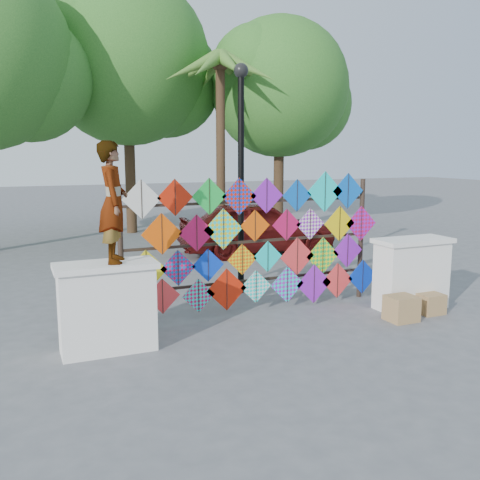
% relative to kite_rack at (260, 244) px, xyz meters
% --- Properties ---
extents(ground, '(80.00, 80.00, 0.00)m').
position_rel_kite_rack_xyz_m(ground, '(-0.12, -0.73, -1.22)').
color(ground, slate).
rests_on(ground, ground).
extents(parapet_left, '(1.40, 0.65, 1.28)m').
position_rel_kite_rack_xyz_m(parapet_left, '(-2.82, -0.93, -0.57)').
color(parapet_left, white).
rests_on(parapet_left, ground).
extents(parapet_right, '(1.40, 0.65, 1.28)m').
position_rel_kite_rack_xyz_m(parapet_right, '(2.58, -0.93, -0.57)').
color(parapet_right, white).
rests_on(parapet_right, ground).
extents(kite_rack, '(4.91, 0.24, 2.46)m').
position_rel_kite_rack_xyz_m(kite_rack, '(0.00, 0.00, 0.00)').
color(kite_rack, black).
rests_on(kite_rack, ground).
extents(tree_mid, '(6.30, 5.60, 8.61)m').
position_rel_kite_rack_xyz_m(tree_mid, '(-0.01, 10.30, 4.56)').
color(tree_mid, '#49361F').
rests_on(tree_mid, ground).
extents(tree_east, '(5.40, 4.80, 7.42)m').
position_rel_kite_rack_xyz_m(tree_east, '(4.97, 8.80, 3.77)').
color(tree_east, '#49361F').
rests_on(tree_east, ground).
extents(palm_tree, '(3.62, 3.62, 5.83)m').
position_rel_kite_rack_xyz_m(palm_tree, '(2.08, 7.27, 3.74)').
color(palm_tree, '#49361F').
rests_on(palm_tree, ground).
extents(vendor_woman, '(0.53, 0.68, 1.67)m').
position_rel_kite_rack_xyz_m(vendor_woman, '(-2.68, -0.93, 0.90)').
color(vendor_woman, '#99999E').
rests_on(vendor_woman, parapet_left).
extents(sedan, '(4.46, 2.09, 1.48)m').
position_rel_kite_rack_xyz_m(sedan, '(2.29, 5.02, -0.48)').
color(sedan, '#520F0E').
rests_on(sedan, ground).
extents(lamppost, '(0.28, 0.28, 4.46)m').
position_rel_kite_rack_xyz_m(lamppost, '(0.18, 1.27, 1.48)').
color(lamppost, black).
rests_on(lamppost, ground).
extents(cardboard_box_near, '(0.48, 0.42, 0.42)m').
position_rel_kite_rack_xyz_m(cardboard_box_near, '(1.93, -1.46, -1.00)').
color(cardboard_box_near, '#A88351').
rests_on(cardboard_box_near, ground).
extents(cardboard_box_far, '(0.42, 0.39, 0.36)m').
position_rel_kite_rack_xyz_m(cardboard_box_far, '(2.66, -1.33, -1.04)').
color(cardboard_box_far, '#A88351').
rests_on(cardboard_box_far, ground).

